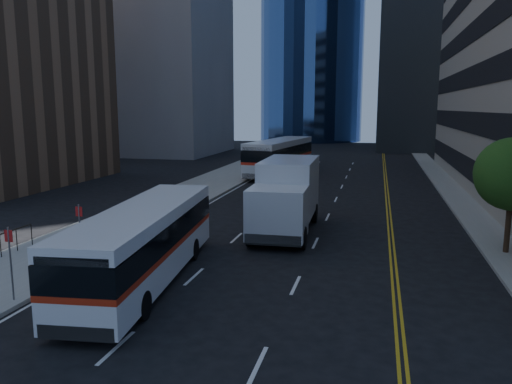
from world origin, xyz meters
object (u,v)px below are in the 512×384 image
(bus_rear, at_px, (280,156))
(box_truck, at_px, (287,195))
(bus_front, at_px, (145,242))
(street_tree, at_px, (512,174))

(bus_rear, distance_m, box_truck, 23.13)
(bus_rear, relative_size, box_truck, 1.69)
(bus_front, bearing_deg, box_truck, 60.28)
(street_tree, bearing_deg, bus_rear, 121.54)
(street_tree, height_order, bus_rear, street_tree)
(bus_front, xyz_separation_m, bus_rear, (-0.95, 31.41, 0.30))
(bus_rear, bearing_deg, bus_front, -81.02)
(street_tree, relative_size, box_truck, 0.64)
(bus_rear, height_order, box_truck, box_truck)
(bus_front, xyz_separation_m, box_truck, (3.78, 8.77, 0.42))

